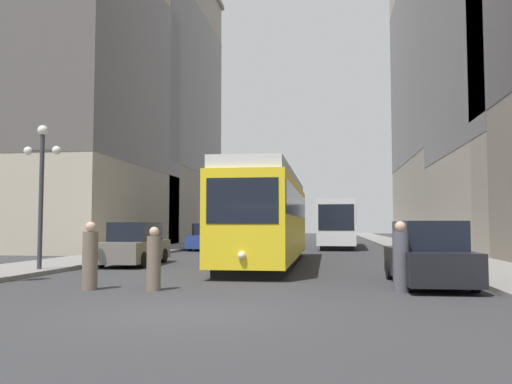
# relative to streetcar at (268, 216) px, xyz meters

# --- Properties ---
(ground_plane) EXTENTS (200.00, 200.00, 0.00)m
(ground_plane) POSITION_rel_streetcar_xyz_m (-0.12, -12.56, -2.10)
(ground_plane) COLOR #303033
(sidewalk_left) EXTENTS (3.42, 120.00, 0.15)m
(sidewalk_left) POSITION_rel_streetcar_xyz_m (-8.67, 27.44, -2.03)
(sidewalk_left) COLOR gray
(sidewalk_left) RESTS_ON ground
(sidewalk_right) EXTENTS (3.42, 120.00, 0.15)m
(sidewalk_right) POSITION_rel_streetcar_xyz_m (8.42, 27.44, -2.03)
(sidewalk_right) COLOR gray
(sidewalk_right) RESTS_ON ground
(streetcar) EXTENTS (2.73, 14.25, 3.89)m
(streetcar) POSITION_rel_streetcar_xyz_m (0.00, 0.00, 0.00)
(streetcar) COLOR black
(streetcar) RESTS_ON ground
(transit_bus) EXTENTS (3.03, 13.02, 3.45)m
(transit_bus) POSITION_rel_streetcar_xyz_m (3.26, 18.11, -0.15)
(transit_bus) COLOR black
(transit_bus) RESTS_ON ground
(parked_car_left_near) EXTENTS (1.99, 4.97, 1.82)m
(parked_car_left_near) POSITION_rel_streetcar_xyz_m (-5.66, 12.56, -1.26)
(parked_car_left_near) COLOR black
(parked_car_left_near) RESTS_ON ground
(parked_car_left_mid) EXTENTS (2.04, 5.01, 1.82)m
(parked_car_left_mid) POSITION_rel_streetcar_xyz_m (-5.66, -0.98, -1.26)
(parked_car_left_mid) COLOR black
(parked_car_left_mid) RESTS_ON ground
(parked_car_right_far) EXTENTS (1.99, 4.94, 1.82)m
(parked_car_right_far) POSITION_rel_streetcar_xyz_m (5.41, -7.08, -1.26)
(parked_car_right_far) COLOR black
(parked_car_right_far) RESTS_ON ground
(pedestrian_crossing_near) EXTENTS (0.37, 0.37, 1.66)m
(pedestrian_crossing_near) POSITION_rel_streetcar_xyz_m (-1.90, -9.31, -1.33)
(pedestrian_crossing_near) COLOR #6B5B4C
(pedestrian_crossing_near) RESTS_ON ground
(pedestrian_crossing_far) EXTENTS (0.40, 0.40, 1.80)m
(pedestrian_crossing_far) POSITION_rel_streetcar_xyz_m (-3.62, -9.42, -1.26)
(pedestrian_crossing_far) COLOR #6B5B4C
(pedestrian_crossing_far) RESTS_ON ground
(pedestrian_on_sidewalk) EXTENTS (0.40, 0.40, 1.81)m
(pedestrian_on_sidewalk) POSITION_rel_streetcar_xyz_m (4.46, -8.74, -1.26)
(pedestrian_on_sidewalk) COLOR #4C4C56
(pedestrian_on_sidewalk) RESTS_ON ground
(lamp_post_left_near) EXTENTS (1.41, 0.36, 5.15)m
(lamp_post_left_near) POSITION_rel_streetcar_xyz_m (-7.56, -5.21, 1.46)
(lamp_post_left_near) COLOR #333338
(lamp_post_left_near) RESTS_ON sidewalk_left
(building_left_corner) EXTENTS (15.88, 17.35, 23.79)m
(building_left_corner) POSITION_rel_streetcar_xyz_m (-18.02, 13.00, 10.15)
(building_left_corner) COLOR #B2A893
(building_left_corner) RESTS_ON ground
(building_left_midblock) EXTENTS (15.90, 20.67, 28.63)m
(building_left_midblock) POSITION_rel_streetcar_xyz_m (-18.03, 28.54, 12.66)
(building_left_midblock) COLOR #A89E8E
(building_left_midblock) RESTS_ON ground
(building_right_corner) EXTENTS (16.53, 24.20, 32.31)m
(building_right_corner) POSITION_rel_streetcar_xyz_m (18.10, 30.28, 14.56)
(building_right_corner) COLOR #A89E8E
(building_right_corner) RESTS_ON ground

